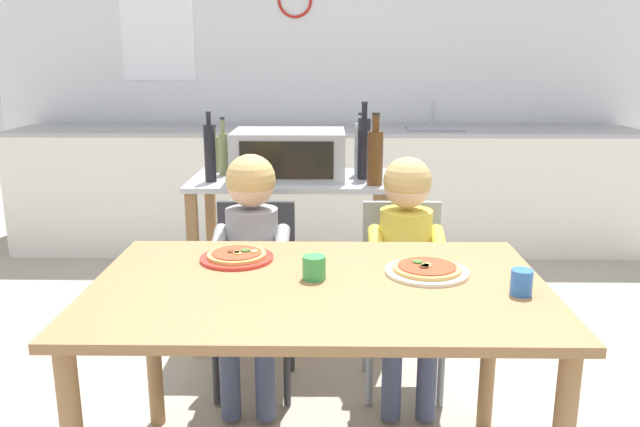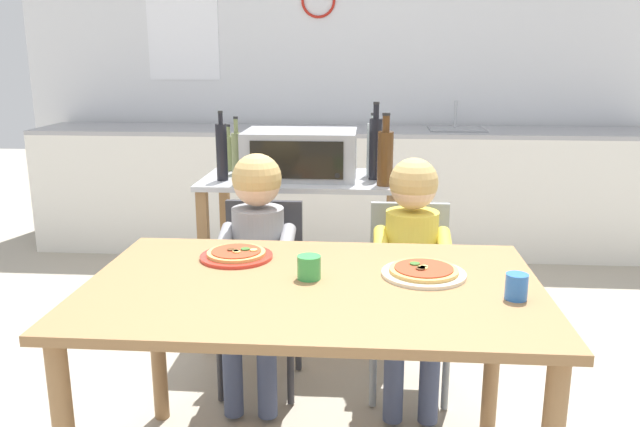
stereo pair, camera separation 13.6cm
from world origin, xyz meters
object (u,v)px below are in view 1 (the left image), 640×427
Objects in this scene: bottle_squat_spirits at (210,152)px; bottle_clear_vinegar at (361,148)px; child_in_yellow_shirt at (407,248)px; bottle_dark_olive_oil at (223,152)px; bottle_brown_beer at (375,156)px; bottle_tall_green_wine at (215,153)px; bottle_slim_sauce at (364,147)px; dining_chair_right at (402,282)px; toaster_oven at (289,154)px; dining_table at (319,310)px; drinking_cup_green at (314,267)px; child_in_grey_shirt at (251,245)px; pizza_plate_red_rimmed at (237,256)px; dining_chair_left at (255,282)px; kitchen_island_cart at (292,233)px; pizza_plate_cream at (427,270)px; drinking_cup_blue at (521,282)px.

bottle_clear_vinegar is at bearing 14.04° from bottle_squat_spirits.
bottle_dark_olive_oil is at bearing 141.89° from child_in_yellow_shirt.
bottle_clear_vinegar is 0.76m from child_in_yellow_shirt.
bottle_tall_green_wine is at bearing 157.65° from bottle_brown_beer.
bottle_slim_sauce is 0.46× the size of dining_chair_right.
dining_table is (0.17, -1.22, -0.31)m from toaster_oven.
child_in_grey_shirt is at bearing 115.31° from drinking_cup_green.
toaster_oven is at bearing 176.66° from bottle_slim_sauce.
bottle_tall_green_wine is at bearing 166.67° from bottle_slim_sauce.
toaster_oven is 0.86m from dining_chair_right.
bottle_slim_sauce is (0.74, 0.09, 0.01)m from bottle_squat_spirits.
child_in_grey_shirt is at bearing -72.61° from bottle_dark_olive_oil.
bottle_squat_spirits reaches higher than bottle_clear_vinegar.
toaster_oven is 0.37m from bottle_clear_vinegar.
child_in_yellow_shirt is 3.99× the size of pizza_plate_red_rimmed.
bottle_clear_vinegar is at bearing 81.59° from dining_table.
bottle_clear_vinegar reaches higher than toaster_oven.
bottle_dark_olive_oil is 0.36× the size of dining_chair_left.
drinking_cup_green is (-0.37, -0.71, 0.31)m from dining_chair_right.
child_in_yellow_shirt reaches higher than drinking_cup_green.
kitchen_island_cart is at bearing 74.72° from dining_chair_left.
drinking_cup_green is (-0.37, -0.06, 0.03)m from pizza_plate_cream.
pizza_plate_cream is at bearing -54.56° from bottle_dark_olive_oil.
bottle_tall_green_wine is at bearing 145.08° from dining_chair_right.
bottle_clear_vinegar is at bearing 54.59° from child_in_grey_shirt.
child_in_yellow_shirt is at bearing 0.44° from child_in_grey_shirt.
bottle_dark_olive_oil is 0.28× the size of child_in_grey_shirt.
bottle_slim_sauce is 4.91× the size of drinking_cup_green.
bottle_slim_sauce is 0.72m from dining_chair_right.
bottle_dark_olive_oil is 1.43m from dining_table.
kitchen_island_cart is 2.92× the size of bottle_brown_beer.
pizza_plate_red_rimmed is 3.30× the size of drinking_cup_blue.
bottle_clear_vinegar is 1.36m from dining_table.
toaster_oven is at bearing 97.28° from drinking_cup_green.
dining_chair_left and dining_chair_right have the same top height.
bottle_tall_green_wine is 0.23× the size of child_in_grey_shirt.
bottle_slim_sauce is at bearing 104.84° from child_in_yellow_shirt.
drinking_cup_blue is (0.63, -0.13, 0.00)m from drinking_cup_green.
pizza_plate_red_rimmed is at bearing -148.33° from child_in_yellow_shirt.
bottle_dark_olive_oil is 0.10m from bottle_tall_green_wine.
pizza_plate_cream is (-0.00, -0.53, 0.09)m from child_in_yellow_shirt.
dining_chair_left is at bearing -57.01° from bottle_squat_spirits.
bottle_squat_spirits is 1.29m from dining_table.
dining_table is at bearing -66.59° from drinking_cup_green.
bottle_clear_vinegar reaches higher than child_in_grey_shirt.
dining_table is at bearing -165.58° from pizza_plate_cream.
bottle_squat_spirits is 0.23× the size of dining_table.
child_in_grey_shirt reaches higher than child_in_yellow_shirt.
bottle_clear_vinegar is 0.39× the size of dining_chair_right.
drinking_cup_blue reaches higher than dining_chair_left.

